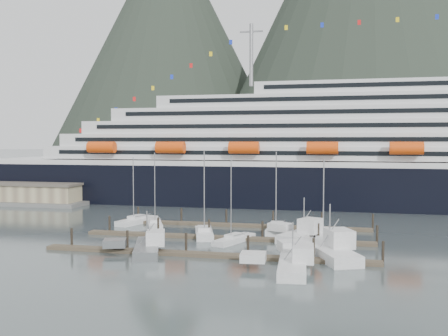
{
  "coord_description": "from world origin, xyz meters",
  "views": [
    {
      "loc": [
        14.0,
        -79.83,
        16.16
      ],
      "look_at": [
        -9.59,
        22.0,
        10.68
      ],
      "focal_mm": 42.0,
      "sensor_mm": 36.0,
      "label": 1
    }
  ],
  "objects_px": {
    "sailboat_f": "(277,229)",
    "sailboat_h": "(322,236)",
    "trawler_a": "(146,247)",
    "trawler_d": "(328,250)",
    "sailboat_e": "(137,221)",
    "trawler_c": "(291,263)",
    "trawler_e": "(303,234)",
    "sailboat_b": "(155,224)",
    "warehouse": "(12,193)",
    "sailboat_c": "(204,234)",
    "sailboat_d": "(234,240)",
    "cruise_ship": "(412,157)"
  },
  "relations": [
    {
      "from": "trawler_c",
      "to": "trawler_e",
      "type": "relative_size",
      "value": 1.08
    },
    {
      "from": "trawler_c",
      "to": "trawler_d",
      "type": "xyz_separation_m",
      "value": [
        4.3,
        8.19,
        0.14
      ]
    },
    {
      "from": "sailboat_e",
      "to": "trawler_a",
      "type": "xyz_separation_m",
      "value": [
        11.65,
        -24.73,
        0.44
      ]
    },
    {
      "from": "sailboat_h",
      "to": "warehouse",
      "type": "bearing_deg",
      "value": 57.12
    },
    {
      "from": "sailboat_d",
      "to": "trawler_d",
      "type": "relative_size",
      "value": 0.99
    },
    {
      "from": "sailboat_h",
      "to": "trawler_d",
      "type": "height_order",
      "value": "sailboat_h"
    },
    {
      "from": "trawler_a",
      "to": "trawler_e",
      "type": "relative_size",
      "value": 1.02
    },
    {
      "from": "warehouse",
      "to": "cruise_ship",
      "type": "bearing_deg",
      "value": 7.23
    },
    {
      "from": "sailboat_d",
      "to": "sailboat_f",
      "type": "height_order",
      "value": "sailboat_f"
    },
    {
      "from": "sailboat_h",
      "to": "trawler_c",
      "type": "xyz_separation_m",
      "value": [
        -2.89,
        -21.84,
        0.42
      ]
    },
    {
      "from": "sailboat_d",
      "to": "sailboat_e",
      "type": "distance_m",
      "value": 26.56
    },
    {
      "from": "sailboat_c",
      "to": "trawler_d",
      "type": "relative_size",
      "value": 1.05
    },
    {
      "from": "trawler_c",
      "to": "trawler_e",
      "type": "xyz_separation_m",
      "value": [
        -0.13,
        20.41,
        0.09
      ]
    },
    {
      "from": "cruise_ship",
      "to": "sailboat_d",
      "type": "xyz_separation_m",
      "value": [
        -33.06,
        -54.04,
        -11.63
      ]
    },
    {
      "from": "trawler_a",
      "to": "trawler_d",
      "type": "distance_m",
      "value": 25.87
    },
    {
      "from": "sailboat_d",
      "to": "trawler_e",
      "type": "height_order",
      "value": "sailboat_d"
    },
    {
      "from": "sailboat_c",
      "to": "trawler_d",
      "type": "height_order",
      "value": "sailboat_c"
    },
    {
      "from": "cruise_ship",
      "to": "trawler_c",
      "type": "height_order",
      "value": "cruise_ship"
    },
    {
      "from": "sailboat_b",
      "to": "trawler_a",
      "type": "relative_size",
      "value": 1.15
    },
    {
      "from": "sailboat_e",
      "to": "trawler_a",
      "type": "distance_m",
      "value": 27.34
    },
    {
      "from": "sailboat_c",
      "to": "sailboat_d",
      "type": "height_order",
      "value": "sailboat_c"
    },
    {
      "from": "sailboat_h",
      "to": "trawler_e",
      "type": "height_order",
      "value": "sailboat_h"
    },
    {
      "from": "sailboat_b",
      "to": "sailboat_e",
      "type": "distance_m",
      "value": 5.45
    },
    {
      "from": "trawler_c",
      "to": "trawler_e",
      "type": "distance_m",
      "value": 20.41
    },
    {
      "from": "sailboat_e",
      "to": "sailboat_b",
      "type": "bearing_deg",
      "value": -104.04
    },
    {
      "from": "sailboat_d",
      "to": "trawler_d",
      "type": "height_order",
      "value": "sailboat_d"
    },
    {
      "from": "warehouse",
      "to": "sailboat_e",
      "type": "relative_size",
      "value": 3.42
    },
    {
      "from": "sailboat_c",
      "to": "sailboat_f",
      "type": "height_order",
      "value": "sailboat_c"
    },
    {
      "from": "cruise_ship",
      "to": "sailboat_e",
      "type": "relative_size",
      "value": 15.62
    },
    {
      "from": "trawler_c",
      "to": "sailboat_d",
      "type": "bearing_deg",
      "value": 29.39
    },
    {
      "from": "cruise_ship",
      "to": "trawler_c",
      "type": "relative_size",
      "value": 15.92
    },
    {
      "from": "sailboat_d",
      "to": "trawler_e",
      "type": "xyz_separation_m",
      "value": [
        10.52,
        4.49,
        0.54
      ]
    },
    {
      "from": "sailboat_b",
      "to": "trawler_e",
      "type": "relative_size",
      "value": 1.17
    },
    {
      "from": "sailboat_c",
      "to": "trawler_c",
      "type": "relative_size",
      "value": 1.13
    },
    {
      "from": "warehouse",
      "to": "trawler_c",
      "type": "xyz_separation_m",
      "value": [
        79.62,
        -57.01,
        -1.39
      ]
    },
    {
      "from": "warehouse",
      "to": "trawler_a",
      "type": "height_order",
      "value": "trawler_a"
    },
    {
      "from": "trawler_e",
      "to": "sailboat_e",
      "type": "bearing_deg",
      "value": 97.74
    },
    {
      "from": "warehouse",
      "to": "trawler_d",
      "type": "distance_m",
      "value": 97.09
    },
    {
      "from": "sailboat_b",
      "to": "trawler_c",
      "type": "xyz_separation_m",
      "value": [
        28.36,
        -27.41,
        0.44
      ]
    },
    {
      "from": "sailboat_f",
      "to": "sailboat_h",
      "type": "distance_m",
      "value": 9.64
    },
    {
      "from": "cruise_ship",
      "to": "trawler_d",
      "type": "bearing_deg",
      "value": -106.34
    },
    {
      "from": "warehouse",
      "to": "sailboat_h",
      "type": "distance_m",
      "value": 89.71
    },
    {
      "from": "trawler_c",
      "to": "warehouse",
      "type": "bearing_deg",
      "value": 49.99
    },
    {
      "from": "cruise_ship",
      "to": "sailboat_h",
      "type": "bearing_deg",
      "value": -112.08
    },
    {
      "from": "sailboat_e",
      "to": "sailboat_f",
      "type": "height_order",
      "value": "sailboat_f"
    },
    {
      "from": "sailboat_b",
      "to": "trawler_e",
      "type": "xyz_separation_m",
      "value": [
        28.23,
        -7.0,
        0.53
      ]
    },
    {
      "from": "sailboat_h",
      "to": "cruise_ship",
      "type": "bearing_deg",
      "value": -31.87
    },
    {
      "from": "sailboat_e",
      "to": "trawler_c",
      "type": "height_order",
      "value": "sailboat_e"
    },
    {
      "from": "warehouse",
      "to": "sailboat_e",
      "type": "xyz_separation_m",
      "value": [
        46.55,
        -26.86,
        -1.83
      ]
    },
    {
      "from": "cruise_ship",
      "to": "warehouse",
      "type": "relative_size",
      "value": 4.57
    }
  ]
}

